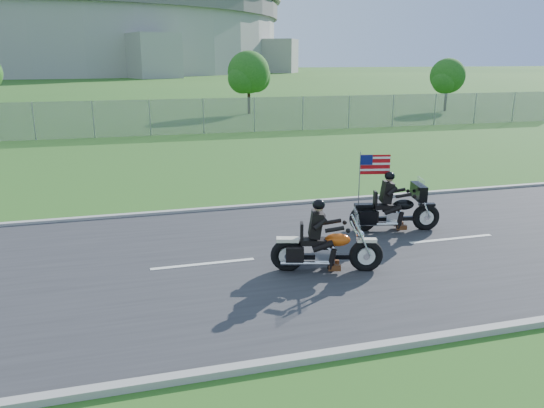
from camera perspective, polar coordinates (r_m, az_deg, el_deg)
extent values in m
plane|color=#1E4916|center=(11.80, 2.29, -5.69)|extent=(420.00, 420.00, 0.00)
cube|color=#28282B|center=(11.79, 2.29, -5.60)|extent=(120.00, 8.00, 0.04)
cube|color=#9E9B93|center=(15.49, -2.28, -0.28)|extent=(120.00, 0.18, 0.12)
cube|color=#9E9B93|center=(8.40, 11.04, -14.96)|extent=(120.00, 0.18, 0.12)
cube|color=gray|center=(30.68, -18.66, 8.62)|extent=(60.00, 0.03, 2.00)
cylinder|color=#A3A099|center=(181.32, -21.70, 16.31)|extent=(130.00, 130.00, 20.00)
cylinder|color=#605E5B|center=(181.67, -21.93, 18.51)|extent=(132.00, 132.00, 4.00)
cylinder|color=#382316|center=(41.65, -2.51, 11.38)|extent=(0.22, 0.22, 2.52)
sphere|color=#205316|center=(41.56, -2.54, 13.98)|extent=(3.20, 3.20, 3.20)
sphere|color=#205316|center=(42.18, -1.82, 13.53)|extent=(2.40, 2.40, 2.40)
sphere|color=#205316|center=(41.06, -3.18, 13.33)|extent=(2.24, 2.24, 2.24)
cylinder|color=#382316|center=(46.20, 18.19, 10.88)|extent=(0.22, 0.22, 2.24)
sphere|color=#205316|center=(46.12, 18.37, 12.95)|extent=(2.80, 2.80, 2.80)
sphere|color=#205316|center=(46.79, 18.63, 12.56)|extent=(2.10, 2.10, 2.10)
sphere|color=#205316|center=(45.57, 18.05, 12.45)|extent=(1.96, 1.96, 1.96)
torus|color=black|center=(11.03, 10.08, -5.48)|extent=(0.72, 0.35, 0.70)
torus|color=black|center=(10.87, 1.67, -5.54)|extent=(0.72, 0.35, 0.70)
ellipsoid|color=#D34E0F|center=(10.83, 7.05, -3.84)|extent=(0.59, 0.43, 0.26)
cube|color=black|center=(10.79, 4.45, -4.04)|extent=(0.58, 0.41, 0.11)
cube|color=black|center=(10.68, 4.74, -2.18)|extent=(0.32, 0.43, 0.52)
sphere|color=black|center=(10.57, 5.05, -0.08)|extent=(0.31, 0.31, 0.25)
cube|color=silver|center=(10.74, 9.13, -1.54)|extent=(0.15, 0.43, 0.38)
torus|color=black|center=(13.94, 16.22, -1.38)|extent=(0.72, 0.31, 0.70)
torus|color=black|center=(13.49, 9.77, -1.53)|extent=(0.72, 0.31, 0.70)
ellipsoid|color=black|center=(13.66, 13.97, -0.07)|extent=(0.58, 0.41, 0.26)
cube|color=black|center=(13.54, 11.97, -0.26)|extent=(0.57, 0.39, 0.11)
cube|color=black|center=(13.46, 12.25, 1.26)|extent=(0.30, 0.42, 0.52)
sphere|color=black|center=(13.38, 12.55, 2.95)|extent=(0.30, 0.30, 0.26)
cube|color=black|center=(13.69, 15.50, 1.29)|extent=(0.36, 0.78, 0.38)
cube|color=#B70C11|center=(13.42, 11.03, 4.19)|extent=(0.74, 0.18, 0.49)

